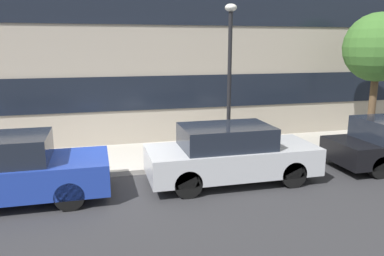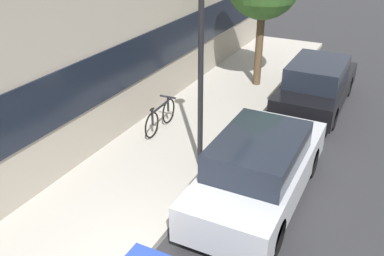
{
  "view_description": "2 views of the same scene",
  "coord_description": "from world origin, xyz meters",
  "px_view_note": "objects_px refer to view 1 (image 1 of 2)",
  "views": [
    {
      "loc": [
        -0.38,
        -9.35,
        3.32
      ],
      "look_at": [
        2.06,
        0.19,
        1.14
      ],
      "focal_mm": 35.0,
      "sensor_mm": 36.0,
      "label": 1
    },
    {
      "loc": [
        -3.96,
        -2.98,
        5.05
      ],
      "look_at": [
        2.53,
        0.29,
        1.34
      ],
      "focal_mm": 40.0,
      "sensor_mm": 36.0,
      "label": 2
    }
  ],
  "objects_px": {
    "fire_hydrant": "(35,160)",
    "street_tree": "(378,48)",
    "parked_car_silver": "(230,154)",
    "lamp_post": "(230,65)",
    "bicycle": "(241,131)",
    "parked_car_blue": "(1,171)"
  },
  "relations": [
    {
      "from": "street_tree",
      "to": "lamp_post",
      "type": "bearing_deg",
      "value": -174.55
    },
    {
      "from": "street_tree",
      "to": "lamp_post",
      "type": "xyz_separation_m",
      "value": [
        -5.15,
        -0.49,
        -0.44
      ]
    },
    {
      "from": "parked_car_blue",
      "to": "lamp_post",
      "type": "xyz_separation_m",
      "value": [
        5.61,
        1.47,
        2.07
      ]
    },
    {
      "from": "parked_car_blue",
      "to": "fire_hydrant",
      "type": "distance_m",
      "value": 1.54
    },
    {
      "from": "street_tree",
      "to": "lamp_post",
      "type": "distance_m",
      "value": 5.19
    },
    {
      "from": "parked_car_silver",
      "to": "lamp_post",
      "type": "bearing_deg",
      "value": 72.34
    },
    {
      "from": "parked_car_silver",
      "to": "street_tree",
      "type": "bearing_deg",
      "value": 19.25
    },
    {
      "from": "fire_hydrant",
      "to": "street_tree",
      "type": "xyz_separation_m",
      "value": [
        10.31,
        0.51,
        2.76
      ]
    },
    {
      "from": "parked_car_silver",
      "to": "fire_hydrant",
      "type": "relative_size",
      "value": 6.09
    },
    {
      "from": "parked_car_blue",
      "to": "street_tree",
      "type": "distance_m",
      "value": 11.23
    },
    {
      "from": "bicycle",
      "to": "lamp_post",
      "type": "bearing_deg",
      "value": -125.99
    },
    {
      "from": "parked_car_blue",
      "to": "street_tree",
      "type": "xyz_separation_m",
      "value": [
        10.76,
        1.96,
        2.51
      ]
    },
    {
      "from": "parked_car_silver",
      "to": "lamp_post",
      "type": "relative_size",
      "value": 0.98
    },
    {
      "from": "parked_car_silver",
      "to": "street_tree",
      "type": "height_order",
      "value": "street_tree"
    },
    {
      "from": "parked_car_silver",
      "to": "bicycle",
      "type": "distance_m",
      "value": 3.43
    },
    {
      "from": "parked_car_blue",
      "to": "lamp_post",
      "type": "relative_size",
      "value": 1.02
    },
    {
      "from": "parked_car_silver",
      "to": "street_tree",
      "type": "relative_size",
      "value": 0.99
    },
    {
      "from": "bicycle",
      "to": "street_tree",
      "type": "xyz_separation_m",
      "value": [
        4.1,
        -1.1,
        2.73
      ]
    },
    {
      "from": "fire_hydrant",
      "to": "parked_car_silver",
      "type": "bearing_deg",
      "value": -17.18
    },
    {
      "from": "fire_hydrant",
      "to": "lamp_post",
      "type": "relative_size",
      "value": 0.16
    },
    {
      "from": "parked_car_blue",
      "to": "parked_car_silver",
      "type": "bearing_deg",
      "value": -0.0
    },
    {
      "from": "parked_car_blue",
      "to": "fire_hydrant",
      "type": "relative_size",
      "value": 6.37
    }
  ]
}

